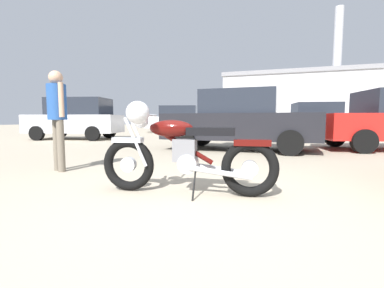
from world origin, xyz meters
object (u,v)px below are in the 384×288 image
at_px(bystander, 57,110).
at_px(red_hatchback_near, 239,121).
at_px(silver_sedan_mid, 176,119).
at_px(dark_sedan_left, 315,120).
at_px(pale_sedan_back, 76,118).
at_px(vintage_motorcycle, 182,152).

distance_m(bystander, red_hatchback_near, 4.75).
bearing_deg(bystander, silver_sedan_mid, 38.67).
height_order(bystander, silver_sedan_mid, silver_sedan_mid).
distance_m(dark_sedan_left, pale_sedan_back, 11.12).
height_order(red_hatchback_near, pale_sedan_back, pale_sedan_back).
xyz_separation_m(red_hatchback_near, silver_sedan_mid, (-4.92, 9.56, 0.08)).
height_order(vintage_motorcycle, pale_sedan_back, pale_sedan_back).
height_order(dark_sedan_left, silver_sedan_mid, silver_sedan_mid).
xyz_separation_m(vintage_motorcycle, pale_sedan_back, (-6.86, 7.07, 0.43)).
distance_m(pale_sedan_back, silver_sedan_mid, 7.55).
relative_size(vintage_motorcycle, pale_sedan_back, 0.51).
bearing_deg(pale_sedan_back, red_hatchback_near, 152.92).
xyz_separation_m(pale_sedan_back, silver_sedan_mid, (2.26, 7.20, 0.00)).
bearing_deg(bystander, red_hatchback_near, -5.37).
distance_m(red_hatchback_near, silver_sedan_mid, 10.75).
bearing_deg(vintage_motorcycle, bystander, -22.54).
relative_size(dark_sedan_left, pale_sedan_back, 1.06).
bearing_deg(red_hatchback_near, dark_sedan_left, 67.58).
bearing_deg(dark_sedan_left, pale_sedan_back, 14.71).
relative_size(bystander, pale_sedan_back, 0.40).
xyz_separation_m(vintage_motorcycle, red_hatchback_near, (0.32, 4.72, 0.34)).
bearing_deg(vintage_motorcycle, pale_sedan_back, -49.53).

